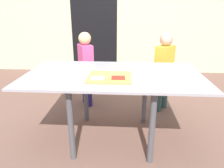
{
  "coord_description": "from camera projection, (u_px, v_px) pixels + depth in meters",
  "views": [
    {
      "loc": [
        0.1,
        -1.77,
        1.23
      ],
      "look_at": [
        -0.01,
        0.0,
        0.58
      ],
      "focal_mm": 32.83,
      "sensor_mm": 36.0,
      "label": 1
    }
  ],
  "objects": [
    {
      "name": "pizza_slice_near_left",
      "position": [
        98.0,
        79.0,
        1.66
      ],
      "size": [
        0.13,
        0.12,
        0.01
      ],
      "color": "#DAB457",
      "rests_on": "cutting_board"
    },
    {
      "name": "house_wall_back",
      "position": [
        121.0,
        4.0,
        3.96
      ],
      "size": [
        8.0,
        0.2,
        2.64
      ],
      "primitive_type": "cube",
      "color": "beige",
      "rests_on": "ground"
    },
    {
      "name": "ground_plane",
      "position": [
        113.0,
        137.0,
        2.09
      ],
      "size": [
        16.0,
        16.0,
        0.0
      ],
      "primitive_type": "plane",
      "color": "brown"
    },
    {
      "name": "pizza_slice_near_right",
      "position": [
        118.0,
        78.0,
        1.66
      ],
      "size": [
        0.13,
        0.12,
        0.01
      ],
      "color": "#DAB457",
      "rests_on": "cutting_board"
    },
    {
      "name": "cutting_board",
      "position": [
        110.0,
        77.0,
        1.73
      ],
      "size": [
        0.37,
        0.33,
        0.01
      ],
      "primitive_type": "cube",
      "color": "tan",
      "rests_on": "dining_table"
    },
    {
      "name": "plate_white_left",
      "position": [
        81.0,
        68.0,
        2.02
      ],
      "size": [
        0.23,
        0.23,
        0.01
      ],
      "primitive_type": "cylinder",
      "color": "white",
      "rests_on": "dining_table"
    },
    {
      "name": "child_right",
      "position": [
        164.0,
        68.0,
        2.51
      ],
      "size": [
        0.26,
        0.27,
        0.98
      ],
      "color": "#2C4947",
      "rests_on": "ground"
    },
    {
      "name": "child_left",
      "position": [
        86.0,
        65.0,
        2.65
      ],
      "size": [
        0.23,
        0.28,
        0.97
      ],
      "color": "navy",
      "rests_on": "ground"
    },
    {
      "name": "dining_table",
      "position": [
        113.0,
        82.0,
        1.88
      ],
      "size": [
        1.59,
        0.88,
        0.68
      ],
      "color": "#9E9AA1",
      "rests_on": "ground"
    },
    {
      "name": "house_door",
      "position": [
        94.0,
        22.0,
        4.0
      ],
      "size": [
        0.9,
        0.02,
        2.0
      ],
      "primitive_type": "cube",
      "color": "black",
      "rests_on": "ground"
    }
  ]
}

